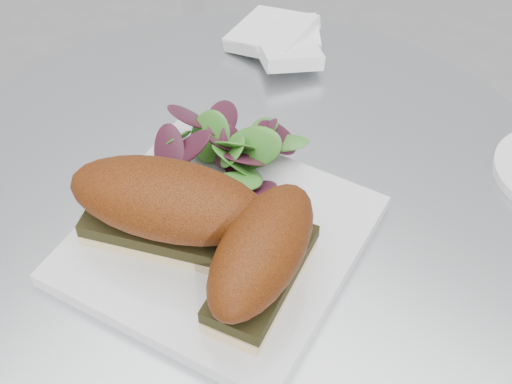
# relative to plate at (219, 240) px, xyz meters

# --- Properties ---
(table) EXTENTS (0.70, 0.70, 0.73)m
(table) POSITION_rel_plate_xyz_m (-0.01, 0.04, -0.25)
(table) COLOR silver
(table) RESTS_ON ground
(plate) EXTENTS (0.28, 0.28, 0.02)m
(plate) POSITION_rel_plate_xyz_m (0.00, 0.00, 0.00)
(plate) COLOR silver
(plate) RESTS_ON table
(sandwich_left) EXTENTS (0.20, 0.15, 0.08)m
(sandwich_left) POSITION_rel_plate_xyz_m (-0.03, -0.03, 0.05)
(sandwich_left) COLOR beige
(sandwich_left) RESTS_ON plate
(sandwich_right) EXTENTS (0.10, 0.16, 0.08)m
(sandwich_right) POSITION_rel_plate_xyz_m (0.07, -0.02, 0.05)
(sandwich_right) COLOR beige
(sandwich_right) RESTS_ON plate
(salad) EXTENTS (0.11, 0.11, 0.05)m
(salad) POSITION_rel_plate_xyz_m (-0.05, 0.07, 0.03)
(salad) COLOR #3B822A
(salad) RESTS_ON plate
(napkin) EXTENTS (0.14, 0.14, 0.02)m
(napkin) POSITION_rel_plate_xyz_m (-0.13, 0.27, 0.00)
(napkin) COLOR white
(napkin) RESTS_ON table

